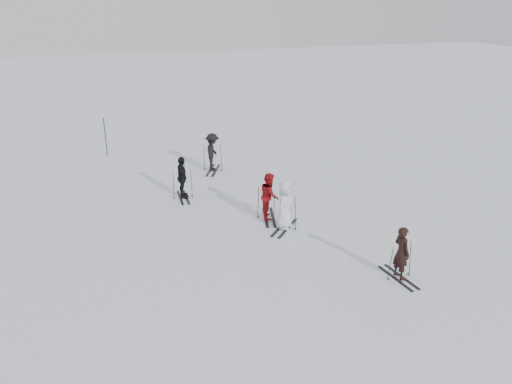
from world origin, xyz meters
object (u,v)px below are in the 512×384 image
skier_near_dark (401,254)px  piste_marker (105,137)px  skier_uphill_far (213,153)px  skier_grey (285,205)px  skier_red (269,196)px  skier_uphill_left (182,178)px

skier_near_dark → piste_marker: piste_marker is taller
skier_near_dark → skier_uphill_far: 11.49m
skier_near_dark → skier_grey: bearing=19.2°
skier_grey → skier_uphill_far: size_ratio=1.00×
skier_grey → piste_marker: piste_marker is taller
skier_red → skier_uphill_left: same height
skier_uphill_left → skier_uphill_far: bearing=-31.3°
skier_grey → piste_marker: (-5.52, 10.98, 0.11)m
skier_red → skier_grey: size_ratio=0.98×
skier_red → skier_grey: bearing=-153.8°
skier_near_dark → piste_marker: size_ratio=0.82×
skier_uphill_far → piste_marker: bearing=74.0°
skier_near_dark → skier_grey: (-1.95, 4.22, 0.07)m
skier_uphill_left → piste_marker: piste_marker is taller
skier_uphill_far → skier_grey: bearing=-147.2°
skier_uphill_left → piste_marker: size_ratio=0.87×
skier_near_dark → skier_uphill_left: (-4.84, 8.20, 0.05)m
skier_near_dark → skier_uphill_left: size_ratio=0.94×
skier_near_dark → piste_marker: bearing=20.6°
piste_marker → skier_near_dark: bearing=-63.8°
skier_grey → skier_uphill_left: bearing=78.9°
skier_near_dark → skier_red: (-2.16, 5.23, 0.05)m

